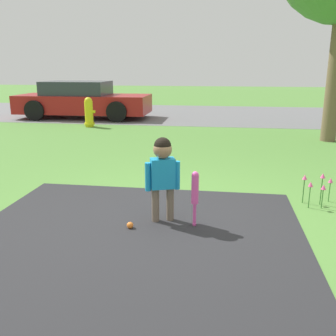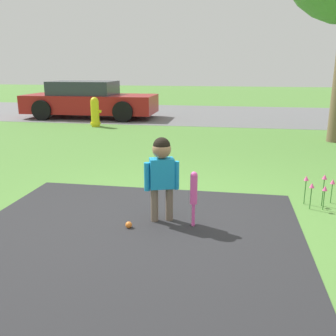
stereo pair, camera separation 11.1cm
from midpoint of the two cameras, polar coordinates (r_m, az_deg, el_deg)
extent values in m
plane|color=#518438|center=(4.41, 0.72, -7.53)|extent=(60.00, 60.00, 0.00)
cube|color=slate|center=(13.98, 6.23, 8.15)|extent=(40.00, 6.00, 0.01)
cylinder|color=#6B5B4C|center=(4.24, -2.68, -5.64)|extent=(0.08, 0.08, 0.39)
cylinder|color=#6B5B4C|center=(4.26, -0.42, -5.49)|extent=(0.08, 0.08, 0.39)
cube|color=#198CC6|center=(4.13, -1.59, -0.82)|extent=(0.30, 0.23, 0.34)
cylinder|color=#198CC6|center=(4.12, -3.84, -1.35)|extent=(0.07, 0.07, 0.32)
cylinder|color=#198CC6|center=(4.17, 0.64, -1.11)|extent=(0.07, 0.07, 0.32)
sphere|color=#997051|center=(4.07, -1.61, 2.87)|extent=(0.21, 0.21, 0.21)
sphere|color=black|center=(4.06, -1.62, 3.37)|extent=(0.19, 0.19, 0.19)
sphere|color=#E54CA5|center=(4.19, 3.27, -8.50)|extent=(0.04, 0.04, 0.04)
cylinder|color=#E54CA5|center=(4.15, 3.29, -7.10)|extent=(0.04, 0.04, 0.26)
cylinder|color=#E54CA5|center=(4.04, 3.35, -3.25)|extent=(0.08, 0.08, 0.32)
sphere|color=#E54CA5|center=(4.00, 3.39, -1.05)|extent=(0.07, 0.07, 0.07)
sphere|color=orange|center=(4.14, -6.58, -8.66)|extent=(0.07, 0.07, 0.07)
cylinder|color=yellow|center=(11.19, -12.23, 8.03)|extent=(0.24, 0.24, 0.74)
sphere|color=yellow|center=(11.15, -12.34, 9.92)|extent=(0.23, 0.23, 0.23)
cylinder|color=yellow|center=(11.22, -12.15, 6.62)|extent=(0.30, 0.30, 0.06)
cylinder|color=yellow|center=(11.13, -11.61, 8.42)|extent=(0.11, 0.08, 0.08)
cube|color=maroon|center=(13.18, -12.94, 9.51)|extent=(4.43, 1.70, 0.60)
cube|color=#2D333D|center=(13.22, -13.99, 11.74)|extent=(2.13, 1.47, 0.45)
cylinder|color=black|center=(13.58, -6.19, 9.32)|extent=(0.65, 0.19, 0.65)
cylinder|color=black|center=(11.98, -8.09, 8.48)|extent=(0.65, 0.19, 0.65)
cylinder|color=black|center=(14.47, -16.89, 9.12)|extent=(0.65, 0.19, 0.65)
cylinder|color=black|center=(12.99, -19.89, 8.25)|extent=(0.65, 0.19, 0.65)
cylinder|color=brown|center=(9.50, 23.85, 13.52)|extent=(0.34, 0.34, 3.26)
cylinder|color=#38702D|center=(4.94, 20.13, -4.20)|extent=(0.01, 0.01, 0.28)
cone|color=#E54C8C|center=(4.89, 20.31, -2.33)|extent=(0.06, 0.06, 0.06)
cylinder|color=#38702D|center=(5.09, 19.35, -3.35)|extent=(0.01, 0.01, 0.32)
cone|color=#E54C8C|center=(5.04, 19.54, -1.32)|extent=(0.06, 0.06, 0.06)
cylinder|color=#38702D|center=(4.99, 21.85, -4.39)|extent=(0.01, 0.01, 0.25)
cone|color=#E54C8C|center=(4.94, 22.03, -2.70)|extent=(0.06, 0.06, 0.06)
cylinder|color=#38702D|center=(5.10, 21.73, -3.32)|extent=(0.01, 0.01, 0.35)
cone|color=#E54C8C|center=(5.04, 21.96, -1.08)|extent=(0.06, 0.06, 0.06)
cylinder|color=#38702D|center=(5.27, 22.81, -3.41)|extent=(0.01, 0.01, 0.26)
cone|color=#E54C8C|center=(5.22, 22.99, -1.74)|extent=(0.06, 0.06, 0.06)
camera|label=1|loc=(0.06, -90.70, -0.19)|focal=40.00mm
camera|label=2|loc=(0.06, 89.30, 0.19)|focal=40.00mm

